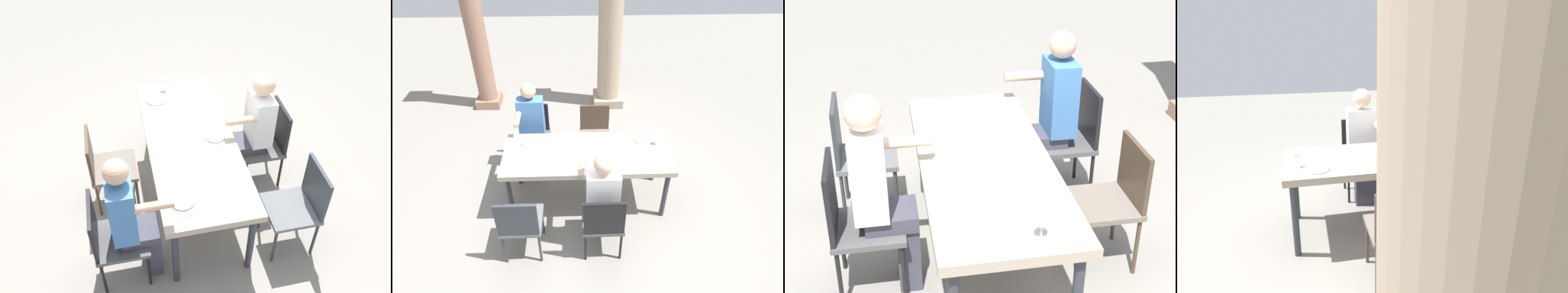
# 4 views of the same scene
# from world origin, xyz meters

# --- Properties ---
(ground_plane) EXTENTS (16.00, 16.00, 0.00)m
(ground_plane) POSITION_xyz_m (0.00, 0.00, 0.00)
(ground_plane) COLOR gray
(dining_table) EXTENTS (2.00, 0.81, 0.78)m
(dining_table) POSITION_xyz_m (0.00, 0.00, 0.71)
(dining_table) COLOR tan
(dining_table) RESTS_ON ground
(chair_west_north) EXTENTS (0.44, 0.44, 0.89)m
(chair_west_north) POSITION_xyz_m (-0.73, 0.83, 0.51)
(chair_west_north) COLOR #4F4F50
(chair_west_north) RESTS_ON ground
(chair_west_south) EXTENTS (0.44, 0.44, 0.91)m
(chair_west_south) POSITION_xyz_m (-0.73, -0.83, 0.53)
(chair_west_south) COLOR #5B5E61
(chair_west_south) RESTS_ON ground
(chair_mid_north) EXTENTS (0.44, 0.44, 0.86)m
(chair_mid_north) POSITION_xyz_m (0.14, 0.82, 0.50)
(chair_mid_north) COLOR #6A6158
(chair_mid_north) RESTS_ON ground
(chair_mid_south) EXTENTS (0.44, 0.44, 0.91)m
(chair_mid_south) POSITION_xyz_m (0.14, -0.83, 0.52)
(chair_mid_south) COLOR #4F4F50
(chair_mid_south) RESTS_ON ground
(diner_woman_green) EXTENTS (0.35, 0.49, 1.34)m
(diner_woman_green) POSITION_xyz_m (-0.73, 0.64, 0.71)
(diner_woman_green) COLOR #3F3F4C
(diner_woman_green) RESTS_ON ground
(diner_man_white) EXTENTS (0.35, 0.50, 1.31)m
(diner_man_white) POSITION_xyz_m (0.14, -0.65, 0.71)
(diner_man_white) COLOR #3F3F4C
(diner_man_white) RESTS_ON ground
(plate_0) EXTENTS (0.21, 0.21, 0.02)m
(plate_0) POSITION_xyz_m (-0.71, 0.22, 0.79)
(plate_0) COLOR white
(plate_0) RESTS_ON dining_table
(fork_0) EXTENTS (0.02, 0.17, 0.01)m
(fork_0) POSITION_xyz_m (-0.86, 0.22, 0.78)
(fork_0) COLOR silver
(fork_0) RESTS_ON dining_table
(spoon_0) EXTENTS (0.02, 0.17, 0.01)m
(spoon_0) POSITION_xyz_m (-0.56, 0.22, 0.78)
(spoon_0) COLOR silver
(spoon_0) RESTS_ON dining_table
(plate_1) EXTENTS (0.20, 0.20, 0.02)m
(plate_1) POSITION_xyz_m (0.01, -0.23, 0.79)
(plate_1) COLOR white
(plate_1) RESTS_ON dining_table
(fork_1) EXTENTS (0.02, 0.17, 0.01)m
(fork_1) POSITION_xyz_m (-0.14, -0.23, 0.78)
(fork_1) COLOR silver
(fork_1) RESTS_ON dining_table
(spoon_1) EXTENTS (0.03, 0.17, 0.01)m
(spoon_1) POSITION_xyz_m (0.16, -0.23, 0.78)
(spoon_1) COLOR silver
(spoon_1) RESTS_ON dining_table
(plate_2) EXTENTS (0.23, 0.23, 0.02)m
(plate_2) POSITION_xyz_m (0.71, 0.22, 0.79)
(plate_2) COLOR white
(plate_2) RESTS_ON dining_table
(wine_glass_2) EXTENTS (0.07, 0.07, 0.15)m
(wine_glass_2) POSITION_xyz_m (0.88, 0.12, 0.89)
(wine_glass_2) COLOR white
(wine_glass_2) RESTS_ON dining_table
(fork_2) EXTENTS (0.03, 0.17, 0.01)m
(fork_2) POSITION_xyz_m (0.56, 0.22, 0.78)
(fork_2) COLOR silver
(fork_2) RESTS_ON dining_table
(spoon_2) EXTENTS (0.03, 0.17, 0.01)m
(spoon_2) POSITION_xyz_m (0.86, 0.22, 0.78)
(spoon_2) COLOR silver
(spoon_2) RESTS_ON dining_table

